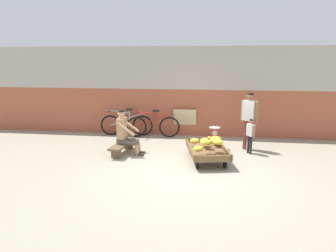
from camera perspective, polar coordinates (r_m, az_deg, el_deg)
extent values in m
plane|color=gray|center=(6.47, 3.92, -8.73)|extent=(80.00, 80.00, 0.00)
cube|color=#A35138|center=(9.31, 5.21, 2.68)|extent=(16.00, 0.30, 1.45)
cube|color=#A8A399|center=(9.17, 5.39, 11.15)|extent=(16.00, 0.30, 1.29)
cube|color=brown|center=(7.09, 7.56, -4.84)|extent=(1.10, 1.57, 0.05)
cube|color=brown|center=(7.00, 4.35, -4.35)|extent=(0.32, 1.42, 0.10)
cube|color=brown|center=(7.15, 10.73, -4.16)|extent=(0.32, 1.42, 0.10)
cube|color=brown|center=(7.72, 6.58, -2.72)|extent=(0.83, 0.20, 0.10)
cube|color=brown|center=(6.41, 8.78, -6.11)|extent=(0.83, 0.20, 0.10)
cylinder|color=black|center=(7.55, 4.43, -4.78)|extent=(0.08, 0.19, 0.18)
cylinder|color=black|center=(7.66, 9.12, -4.64)|extent=(0.08, 0.19, 0.18)
cylinder|color=black|center=(6.61, 5.66, -7.45)|extent=(0.08, 0.19, 0.18)
cylinder|color=black|center=(6.74, 11.00, -7.23)|extent=(0.08, 0.19, 0.18)
ellipsoid|color=gold|center=(7.27, 7.11, -2.78)|extent=(0.30, 0.29, 0.13)
ellipsoid|color=gold|center=(7.48, 9.17, -2.41)|extent=(0.29, 0.26, 0.13)
ellipsoid|color=gold|center=(7.10, 7.56, -3.19)|extent=(0.25, 0.20, 0.13)
ellipsoid|color=gold|center=(6.61, 5.87, -4.39)|extent=(0.30, 0.27, 0.13)
ellipsoid|color=yellow|center=(7.32, 9.46, -2.75)|extent=(0.30, 0.30, 0.13)
ellipsoid|color=gold|center=(7.21, 5.19, -2.89)|extent=(0.28, 0.24, 0.13)
ellipsoid|color=yellow|center=(6.75, 9.63, -3.07)|extent=(0.28, 0.24, 0.13)
ellipsoid|color=gold|center=(6.84, 8.95, -2.78)|extent=(0.30, 0.29, 0.13)
ellipsoid|color=yellow|center=(6.70, 7.27, -3.12)|extent=(0.27, 0.23, 0.13)
cube|color=brown|center=(7.63, -8.83, -3.50)|extent=(0.45, 1.13, 0.05)
cube|color=brown|center=(8.00, -7.67, -3.68)|extent=(0.25, 0.11, 0.22)
cube|color=brown|center=(7.33, -10.02, -5.33)|extent=(0.25, 0.11, 0.22)
cylinder|color=tan|center=(7.63, -5.72, -4.26)|extent=(0.10, 0.10, 0.27)
cube|color=#4C3D2D|center=(7.65, -5.27, -5.11)|extent=(0.22, 0.10, 0.04)
cylinder|color=brown|center=(7.63, -7.21, -2.85)|extent=(0.40, 0.14, 0.13)
cylinder|color=tan|center=(7.46, -6.08, -4.67)|extent=(0.10, 0.10, 0.27)
cube|color=#4C3D2D|center=(7.48, -5.61, -5.53)|extent=(0.22, 0.10, 0.04)
cylinder|color=brown|center=(7.46, -7.59, -3.23)|extent=(0.40, 0.14, 0.13)
cube|color=brown|center=(7.60, -8.85, -2.82)|extent=(0.23, 0.29, 0.14)
cube|color=tan|center=(7.52, -8.94, -0.40)|extent=(0.19, 0.33, 0.52)
cylinder|color=tan|center=(7.65, -7.35, 0.09)|extent=(0.47, 0.09, 0.36)
cylinder|color=tan|center=(7.28, -8.23, -0.61)|extent=(0.47, 0.09, 0.36)
sphere|color=tan|center=(7.44, -9.04, 2.41)|extent=(0.19, 0.19, 0.19)
ellipsoid|color=black|center=(7.43, -9.06, 2.81)|extent=(0.17, 0.17, 0.09)
cube|color=gold|center=(8.05, 8.95, -3.31)|extent=(0.36, 0.28, 0.30)
cylinder|color=#28282D|center=(8.01, 8.99, -2.18)|extent=(0.20, 0.20, 0.03)
cube|color=#C6384C|center=(7.97, 9.03, -1.25)|extent=(0.16, 0.10, 0.24)
cylinder|color=white|center=(7.92, 9.04, -1.34)|extent=(0.13, 0.01, 0.13)
cylinder|color=#B2B5BA|center=(7.94, 9.06, -0.30)|extent=(0.30, 0.30, 0.01)
torus|color=black|center=(9.47, -11.06, 0.15)|extent=(0.64, 0.09, 0.64)
torus|color=black|center=(9.27, -4.95, 0.07)|extent=(0.64, 0.09, 0.64)
cylinder|color=#9EA0A5|center=(9.32, -8.08, 1.31)|extent=(1.03, 0.11, 0.43)
cylinder|color=#9EA0A5|center=(9.29, -7.48, 1.54)|extent=(0.04, 0.04, 0.48)
cylinder|color=#9EA0A5|center=(9.31, -9.36, 2.76)|extent=(0.62, 0.08, 0.12)
cube|color=black|center=(9.24, -7.53, 3.18)|extent=(0.21, 0.11, 0.05)
cylinder|color=black|center=(9.38, -11.19, 2.89)|extent=(0.06, 0.48, 0.03)
torus|color=black|center=(9.13, -6.14, -0.17)|extent=(0.64, 0.11, 0.64)
torus|color=black|center=(9.04, 0.27, -0.22)|extent=(0.64, 0.11, 0.64)
cylinder|color=#AD231E|center=(9.02, -2.96, 1.04)|extent=(1.03, 0.14, 0.43)
cylinder|color=#AD231E|center=(9.01, -2.33, 1.28)|extent=(0.04, 0.04, 0.48)
cylinder|color=#AD231E|center=(9.00, -4.28, 2.54)|extent=(0.62, 0.10, 0.12)
cube|color=black|center=(8.96, -2.35, 2.97)|extent=(0.21, 0.12, 0.05)
cylinder|color=black|center=(9.03, -6.21, 2.67)|extent=(0.07, 0.48, 0.03)
cube|color=#C6B289|center=(9.23, 3.31, 0.72)|extent=(0.70, 0.30, 0.86)
cylinder|color=brown|center=(8.05, 15.71, -1.82)|extent=(0.10, 0.10, 0.80)
cylinder|color=brown|center=(8.12, 14.72, -1.63)|extent=(0.10, 0.10, 0.80)
cube|color=silver|center=(7.94, 15.50, 2.89)|extent=(0.38, 0.35, 0.52)
cylinder|color=brown|center=(7.85, 16.83, 2.54)|extent=(0.07, 0.07, 0.56)
cylinder|color=brown|center=(8.05, 14.17, 2.94)|extent=(0.07, 0.07, 0.56)
sphere|color=brown|center=(7.89, 15.66, 5.57)|extent=(0.19, 0.19, 0.19)
ellipsoid|color=black|center=(7.88, 15.69, 5.94)|extent=(0.17, 0.17, 0.09)
cylinder|color=#232328|center=(7.78, 15.79, -3.60)|extent=(0.06, 0.06, 0.47)
cylinder|color=#232328|center=(7.84, 15.31, -3.44)|extent=(0.06, 0.06, 0.47)
cube|color=silver|center=(7.71, 15.72, -0.77)|extent=(0.21, 0.22, 0.30)
cylinder|color=#9E704C|center=(7.63, 16.37, -1.04)|extent=(0.04, 0.04, 0.33)
cylinder|color=#9E704C|center=(7.80, 15.08, -0.67)|extent=(0.04, 0.04, 0.33)
sphere|color=#9E704C|center=(7.66, 15.83, 0.88)|extent=(0.11, 0.11, 0.11)
ellipsoid|color=black|center=(7.66, 15.84, 1.11)|extent=(0.10, 0.10, 0.05)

